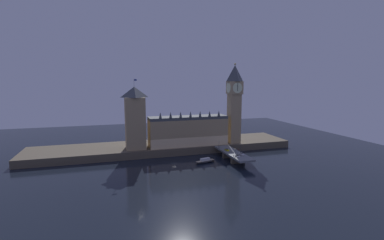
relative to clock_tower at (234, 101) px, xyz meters
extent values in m
plane|color=black|center=(-59.56, -26.20, -42.20)|extent=(400.00, 400.00, 0.00)
cube|color=brown|center=(-59.56, 12.80, -39.21)|extent=(220.00, 42.00, 5.98)
cube|color=tan|center=(-40.60, 2.79, -25.19)|extent=(65.56, 16.97, 22.04)
cube|color=beige|center=(-40.60, -5.82, -32.25)|extent=(65.56, 0.20, 7.94)
cube|color=#42474C|center=(-40.60, 2.79, -12.97)|extent=(65.56, 15.62, 2.40)
cone|color=#42474C|center=(-65.18, -4.43, -9.35)|extent=(2.40, 2.40, 4.85)
cone|color=#42474C|center=(-56.99, -4.43, -9.35)|extent=(2.40, 2.40, 4.85)
cone|color=#42474C|center=(-48.79, -4.43, -9.35)|extent=(2.40, 2.40, 4.85)
cone|color=#42474C|center=(-40.60, -4.43, -9.35)|extent=(2.40, 2.40, 4.85)
cone|color=#42474C|center=(-32.40, -4.43, -9.35)|extent=(2.40, 2.40, 4.85)
cone|color=#42474C|center=(-24.21, -4.43, -9.35)|extent=(2.40, 2.40, 4.85)
cone|color=#42474C|center=(-16.01, -4.43, -9.35)|extent=(2.40, 2.40, 4.85)
cube|color=tan|center=(0.00, 0.00, -15.07)|extent=(9.40, 9.40, 42.30)
cube|color=tan|center=(0.00, 0.00, 11.52)|extent=(11.10, 11.10, 10.87)
cylinder|color=beige|center=(0.00, -5.67, 11.52)|extent=(8.70, 0.25, 8.70)
cylinder|color=beige|center=(0.00, 5.67, 11.52)|extent=(8.70, 0.25, 8.70)
cylinder|color=beige|center=(5.67, 0.00, 11.52)|extent=(0.25, 8.70, 8.70)
cylinder|color=beige|center=(-5.67, 0.00, 11.52)|extent=(0.25, 8.70, 8.70)
cube|color=black|center=(0.00, -5.86, 12.17)|extent=(0.36, 0.10, 6.53)
pyramid|color=#42474C|center=(0.00, 0.00, 23.77)|extent=(11.10, 11.10, 13.65)
sphere|color=gold|center=(0.00, 0.00, 31.40)|extent=(1.60, 1.60, 1.60)
cube|color=tan|center=(-84.03, 2.84, -15.76)|extent=(15.08, 15.08, 40.91)
pyramid|color=#42474C|center=(-84.03, 2.84, 8.83)|extent=(15.38, 15.38, 8.27)
cylinder|color=#99999E|center=(-84.03, 2.84, 15.97)|extent=(0.24, 0.24, 6.00)
cube|color=navy|center=(-82.93, 2.84, 18.07)|extent=(2.00, 0.08, 1.20)
cube|color=slate|center=(-14.81, -31.20, -36.78)|extent=(12.04, 46.00, 1.40)
cube|color=brown|center=(-14.81, -38.87, -39.84)|extent=(10.23, 3.20, 4.72)
cube|color=brown|center=(-14.81, -23.53, -39.84)|extent=(10.23, 3.20, 4.72)
cube|color=yellow|center=(-17.46, -25.20, -35.48)|extent=(1.92, 4.72, 0.85)
cube|color=black|center=(-17.46, -25.20, -34.83)|extent=(1.57, 2.12, 0.45)
cylinder|color=black|center=(-18.37, -23.74, -35.76)|extent=(0.22, 0.64, 0.64)
cylinder|color=black|center=(-16.55, -23.74, -35.76)|extent=(0.22, 0.64, 0.64)
cylinder|color=black|center=(-18.37, -26.66, -35.76)|extent=(0.22, 0.64, 0.64)
cylinder|color=black|center=(-16.55, -26.66, -35.76)|extent=(0.22, 0.64, 0.64)
cube|color=white|center=(-17.46, -43.48, -35.51)|extent=(1.99, 3.95, 0.78)
cube|color=black|center=(-17.46, -43.48, -34.90)|extent=(1.63, 1.78, 0.45)
cylinder|color=black|center=(-18.40, -42.26, -35.76)|extent=(0.22, 0.64, 0.64)
cylinder|color=black|center=(-16.51, -42.26, -35.76)|extent=(0.22, 0.64, 0.64)
cylinder|color=black|center=(-18.40, -44.71, -35.76)|extent=(0.22, 0.64, 0.64)
cylinder|color=black|center=(-16.51, -44.71, -35.76)|extent=(0.22, 0.64, 0.64)
cube|color=white|center=(-12.16, -39.51, -35.43)|extent=(1.81, 4.61, 0.94)
cube|color=black|center=(-12.16, -39.51, -34.74)|extent=(1.48, 2.08, 0.45)
cylinder|color=black|center=(-11.30, -40.94, -35.76)|extent=(0.22, 0.64, 0.64)
cylinder|color=black|center=(-13.02, -40.94, -35.76)|extent=(0.22, 0.64, 0.64)
cylinder|color=black|center=(-11.30, -38.08, -35.76)|extent=(0.22, 0.64, 0.64)
cylinder|color=black|center=(-13.02, -38.08, -35.76)|extent=(0.22, 0.64, 0.64)
cylinder|color=black|center=(-20.11, -42.97, -35.69)|extent=(0.28, 0.28, 0.78)
cylinder|color=#47384C|center=(-20.11, -42.97, -34.98)|extent=(0.38, 0.38, 0.65)
sphere|color=tan|center=(-20.11, -42.97, -34.55)|extent=(0.21, 0.21, 0.21)
cylinder|color=black|center=(-9.51, -29.27, -35.67)|extent=(0.28, 0.28, 0.82)
cylinder|color=maroon|center=(-9.51, -29.27, -34.92)|extent=(0.38, 0.38, 0.68)
sphere|color=tan|center=(-9.51, -29.27, -34.47)|extent=(0.22, 0.22, 0.22)
cylinder|color=black|center=(-20.11, -16.01, -35.67)|extent=(0.28, 0.28, 0.81)
cylinder|color=navy|center=(-20.11, -16.01, -34.93)|extent=(0.38, 0.38, 0.68)
sphere|color=tan|center=(-20.11, -16.01, -34.48)|extent=(0.22, 0.22, 0.22)
cylinder|color=#2D3333|center=(-20.51, -45.92, -35.83)|extent=(0.56, 0.56, 0.50)
cylinder|color=#2D3333|center=(-20.51, -45.92, -32.69)|extent=(0.18, 0.18, 5.77)
sphere|color=#F9E5A3|center=(-20.51, -45.92, -29.26)|extent=(0.60, 0.60, 0.60)
sphere|color=#F9E5A3|center=(-20.96, -45.92, -29.61)|extent=(0.44, 0.44, 0.44)
sphere|color=#F9E5A3|center=(-20.06, -45.92, -29.61)|extent=(0.44, 0.44, 0.44)
cylinder|color=#2D3333|center=(-9.11, -31.20, -35.83)|extent=(0.56, 0.56, 0.50)
cylinder|color=#2D3333|center=(-9.11, -31.20, -33.04)|extent=(0.18, 0.18, 5.07)
sphere|color=#F9E5A3|center=(-9.11, -31.20, -29.96)|extent=(0.60, 0.60, 0.60)
sphere|color=#F9E5A3|center=(-9.56, -31.20, -30.31)|extent=(0.44, 0.44, 0.44)
sphere|color=#F9E5A3|center=(-8.66, -31.20, -30.31)|extent=(0.44, 0.44, 0.44)
cylinder|color=#2D3333|center=(-20.51, -16.48, -35.83)|extent=(0.56, 0.56, 0.50)
cylinder|color=#2D3333|center=(-20.51, -16.48, -33.00)|extent=(0.18, 0.18, 5.17)
sphere|color=#F9E5A3|center=(-20.51, -16.48, -29.86)|extent=(0.60, 0.60, 0.60)
sphere|color=#F9E5A3|center=(-20.96, -16.48, -30.21)|extent=(0.44, 0.44, 0.44)
sphere|color=#F9E5A3|center=(-20.06, -16.48, -30.21)|extent=(0.44, 0.44, 0.44)
ellipsoid|color=#28282D|center=(-37.41, -31.36, -41.33)|extent=(16.86, 7.76, 1.74)
cube|color=tan|center=(-37.41, -31.36, -40.54)|extent=(14.76, 6.54, 0.24)
cube|color=silver|center=(-37.41, -31.36, -39.55)|extent=(7.75, 4.12, 1.74)
camera|label=1|loc=(-103.95, -217.40, 17.78)|focal=26.00mm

